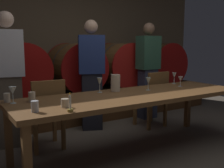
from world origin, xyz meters
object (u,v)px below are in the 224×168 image
Objects in this scene: wine_barrel_left at (18,70)px; wine_glass_far_left at (13,91)px; guest_left at (9,79)px; cup_center_left at (35,106)px; chair_right at (153,96)px; guest_right at (148,70)px; wine_barrel_far_right at (159,64)px; dining_table at (133,99)px; cup_far_right at (65,103)px; cup_far_left at (7,98)px; chair_left at (47,111)px; candle_center at (70,107)px; cup_center_right at (32,97)px; wine_barrel_right at (120,65)px; wine_glass_far_right at (174,76)px; wine_barrel_center at (76,68)px; wine_glass_left at (100,82)px; wine_glass_center at (148,81)px; wine_glass_right at (180,79)px; guest_center at (92,75)px; pitcher at (115,83)px.

wine_glass_far_left is (-0.40, -1.51, -0.06)m from wine_barrel_left.
cup_center_left is (-0.03, -1.23, -0.10)m from guest_left.
wine_barrel_left is at bearing -32.75° from chair_right.
wine_barrel_far_right is at bearing -144.08° from guest_right.
cup_far_right is (-0.94, -0.20, 0.10)m from dining_table.
chair_right is at bearing 9.10° from cup_far_left.
dining_table is 29.33× the size of cup_center_left.
guest_left is (-0.35, 0.36, 0.38)m from chair_left.
candle_center is 1.72× the size of cup_center_right.
wine_barrel_far_right is 0.30× the size of dining_table.
wine_barrel_right reaches higher than wine_glass_far_right.
wine_barrel_center is at bearing 180.00° from wine_barrel_far_right.
chair_right is 1.27m from wine_glass_left.
wine_glass_center is at bearing 21.58° from candle_center.
wine_glass_far_left is at bearing -63.93° from cup_far_left.
guest_right is 11.99× the size of wine_glass_right.
wine_barrel_left is at bearing -17.86° from guest_right.
wine_barrel_center is at bearing 88.47° from dining_table.
guest_center is 1.79m from cup_center_left.
cup_far_right is at bearing 31.03° from guest_right.
wine_glass_left is at bearing 37.69° from cup_far_right.
chair_left is 0.91m from pitcher.
guest_left is 0.81m from cup_center_right.
wine_barrel_left reaches higher than wine_glass_far_left.
pitcher reaches higher than chair_left.
chair_right is (-1.05, -1.07, -0.41)m from wine_barrel_far_right.
guest_center is at bearing 89.70° from dining_table.
cup_center_right is (-2.14, -0.16, -0.07)m from wine_glass_far_right.
chair_left reaches higher than dining_table.
guest_left is 0.72m from cup_far_left.
chair_right reaches higher than dining_table.
wine_barrel_right is 1.99m from dining_table.
wine_glass_far_left is 0.57m from cup_far_right.
pitcher reaches higher than cup_center_left.
guest_center reaches higher than wine_glass_left.
wine_glass_right is at bearing 166.79° from guest_left.
wine_glass_far_right is at bearing 1.25° from cup_far_left.
candle_center is 1.93m from wine_glass_right.
cup_far_right is (0.28, 0.03, -0.01)m from cup_center_left.
wine_barrel_far_right reaches higher than wine_glass_right.
chair_right is 9.06× the size of cup_center_left.
candle_center is at bearing -98.04° from cup_far_right.
wine_glass_right is (1.74, -0.51, 0.33)m from chair_left.
cup_center_left is (0.09, -0.45, -0.08)m from wine_glass_far_left.
cup_far_left is at bearing 167.33° from dining_table.
cup_far_left is at bearing -134.35° from wine_barrel_center.
wine_barrel_center is 4.81× the size of candle_center.
wine_glass_left is 0.82m from cup_far_right.
wine_glass_far_right is at bearing -88.00° from wine_barrel_right.
candle_center is at bearing -158.01° from dining_table.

